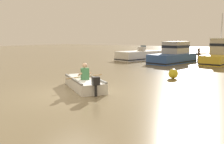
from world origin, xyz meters
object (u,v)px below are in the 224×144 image
at_px(rowboat_with_person, 84,83).
at_px(moored_boat_white, 139,56).
at_px(moored_boat_yellow, 220,54).
at_px(moored_boat_blue, 174,55).
at_px(mooring_buoy, 173,74).

distance_m(rowboat_with_person, moored_boat_white, 15.43).
bearing_deg(moored_boat_yellow, moored_boat_white, -175.35).
height_order(moored_boat_white, moored_boat_yellow, moored_boat_yellow).
distance_m(moored_boat_white, moored_boat_yellow, 7.89).
bearing_deg(rowboat_with_person, moored_boat_blue, 93.49).
distance_m(moored_boat_white, moored_boat_blue, 4.31).
xyz_separation_m(moored_boat_white, mooring_buoy, (7.37, -9.59, -0.17)).
distance_m(moored_boat_blue, mooring_buoy, 9.12).
xyz_separation_m(rowboat_with_person, moored_boat_yellow, (2.86, 15.23, 0.59)).
relative_size(moored_boat_blue, moored_boat_yellow, 1.04).
xyz_separation_m(moored_boat_yellow, mooring_buoy, (-0.49, -10.23, -0.57)).
distance_m(moored_boat_blue, moored_boat_yellow, 4.05).
xyz_separation_m(moored_boat_white, moored_boat_blue, (4.17, -1.05, 0.28)).
height_order(moored_boat_blue, moored_boat_yellow, moored_boat_yellow).
relative_size(moored_boat_white, moored_boat_blue, 0.98).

